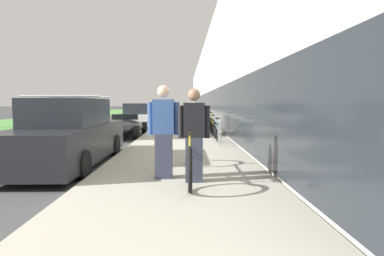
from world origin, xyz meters
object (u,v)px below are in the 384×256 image
tandem_bicycle (189,156)px  parked_sedan_far (138,116)px  person_rider (194,135)px  person_bystander (164,132)px  cruiser_bike_farthest (210,122)px  bike_rack_hoop (220,130)px  cruiser_bike_nearest (216,130)px  vintage_roadster_curbside (123,127)px  parked_sedan_curbside (70,135)px  cruiser_bike_middle (212,126)px

tandem_bicycle → parked_sedan_far: parked_sedan_far is taller
person_rider → person_bystander: 0.63m
person_rider → cruiser_bike_farthest: (1.13, 10.13, -0.45)m
bike_rack_hoop → cruiser_bike_nearest: size_ratio=0.51×
vintage_roadster_curbside → bike_rack_hoop: bearing=-41.0°
person_rider → parked_sedan_far: size_ratio=0.40×
tandem_bicycle → cruiser_bike_farthest: (1.21, 9.76, 0.00)m
parked_sedan_curbside → vintage_roadster_curbside: 6.17m
bike_rack_hoop → cruiser_bike_farthest: 5.44m
parked_sedan_curbside → vintage_roadster_curbside: parked_sedan_curbside is taller
bike_rack_hoop → person_rider: bearing=-102.0°
person_rider → vintage_roadster_curbside: size_ratio=0.42×
person_bystander → bike_rack_hoop: (1.57, 4.42, -0.38)m
person_rider → bike_rack_hoop: bearing=78.0°
person_bystander → vintage_roadster_curbside: person_bystander is taller
cruiser_bike_middle → cruiser_bike_farthest: 2.22m
parked_sedan_curbside → cruiser_bike_nearest: bearing=44.4°
cruiser_bike_nearest → tandem_bicycle: bearing=-101.1°
bike_rack_hoop → parked_sedan_curbside: parked_sedan_curbside is taller
parked_sedan_curbside → person_bystander: bearing=-35.2°
vintage_roadster_curbside → cruiser_bike_farthest: bearing=25.4°
person_rider → vintage_roadster_curbside: (-3.00, 8.16, -0.53)m
person_bystander → cruiser_bike_farthest: bearing=80.2°
person_rider → cruiser_bike_middle: (1.03, 7.92, -0.47)m
person_bystander → parked_sedan_curbside: (-2.45, 1.73, -0.25)m
cruiser_bike_farthest → person_bystander: bearing=-99.8°
vintage_roadster_curbside → parked_sedan_far: bearing=91.7°
cruiser_bike_middle → vintage_roadster_curbside: (-4.03, 0.25, -0.06)m
person_rider → parked_sedan_curbside: bearing=146.5°
person_rider → bike_rack_hoop: size_ratio=2.01×
parked_sedan_far → person_rider: bearing=-76.8°
cruiser_bike_nearest → parked_sedan_curbside: bearing=-135.6°
bike_rack_hoop → cruiser_bike_middle: bearing=89.4°
cruiser_bike_middle → cruiser_bike_farthest: (0.10, 2.21, 0.02)m
cruiser_bike_farthest → parked_sedan_far: bearing=142.5°
tandem_bicycle → cruiser_bike_farthest: 9.83m
person_rider → person_bystander: person_bystander is taller
person_rider → cruiser_bike_farthest: bearing=83.6°
bike_rack_hoop → cruiser_bike_middle: cruiser_bike_middle is taller
vintage_roadster_curbside → parked_sedan_far: 5.27m
vintage_roadster_curbside → parked_sedan_far: (-0.15, 5.26, 0.24)m
vintage_roadster_curbside → person_rider: bearing=-69.8°
bike_rack_hoop → vintage_roadster_curbside: 5.30m
tandem_bicycle → cruiser_bike_nearest: bearing=78.9°
cruiser_bike_middle → vintage_roadster_curbside: bearing=176.5°
cruiser_bike_middle → cruiser_bike_nearest: bearing=-90.5°
person_bystander → cruiser_bike_nearest: bearing=74.4°
vintage_roadster_curbside → parked_sedan_curbside: bearing=-90.1°
cruiser_bike_nearest → cruiser_bike_farthest: size_ratio=0.87×
bike_rack_hoop → cruiser_bike_middle: size_ratio=0.48×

